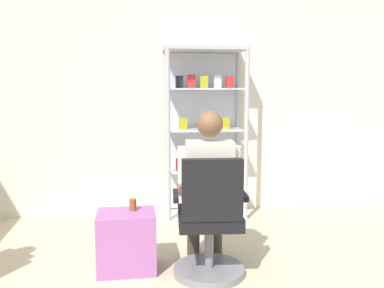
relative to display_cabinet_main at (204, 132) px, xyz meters
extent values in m
cube|color=silver|center=(-0.40, 0.24, 0.38)|extent=(6.00, 0.10, 2.70)
cylinder|color=#B7B7BC|center=(-0.42, -0.26, -0.02)|extent=(0.05, 0.05, 1.90)
cylinder|color=#B7B7BC|center=(0.43, -0.26, -0.02)|extent=(0.05, 0.05, 1.90)
cylinder|color=#B7B7BC|center=(-0.42, 0.14, -0.02)|extent=(0.05, 0.05, 1.90)
cylinder|color=#B7B7BC|center=(0.43, 0.14, -0.02)|extent=(0.05, 0.05, 1.90)
cube|color=#B7B7BC|center=(0.00, -0.06, 0.91)|extent=(0.90, 0.45, 0.04)
cube|color=#B7B7BC|center=(0.00, -0.06, -0.95)|extent=(0.90, 0.45, 0.04)
cube|color=silver|center=(0.00, 0.15, -0.02)|extent=(0.84, 0.02, 1.80)
cube|color=silver|center=(0.00, -0.06, -0.42)|extent=(0.82, 0.39, 0.02)
cube|color=red|center=(-0.29, -0.11, -0.34)|extent=(0.08, 0.05, 0.13)
cube|color=silver|center=(-0.14, -0.03, -0.34)|extent=(0.08, 0.04, 0.13)
cube|color=purple|center=(0.01, -0.06, -0.33)|extent=(0.08, 0.05, 0.15)
cube|color=gold|center=(0.14, -0.09, -0.33)|extent=(0.07, 0.04, 0.16)
cube|color=#268C4C|center=(0.29, -0.06, -0.34)|extent=(0.09, 0.05, 0.13)
cube|color=silver|center=(0.00, -0.06, 0.03)|extent=(0.82, 0.39, 0.02)
cube|color=#999919|center=(-0.24, -0.07, 0.10)|extent=(0.09, 0.05, 0.12)
cube|color=purple|center=(0.00, -0.07, 0.12)|extent=(0.08, 0.05, 0.15)
cube|color=#999919|center=(0.24, -0.09, 0.11)|extent=(0.08, 0.05, 0.13)
cube|color=silver|center=(0.00, -0.06, 0.48)|extent=(0.82, 0.39, 0.02)
cube|color=black|center=(-0.28, -0.05, 0.56)|extent=(0.08, 0.05, 0.13)
cube|color=red|center=(-0.14, -0.04, 0.57)|extent=(0.08, 0.04, 0.15)
cube|color=#999919|center=(-0.01, -0.07, 0.56)|extent=(0.09, 0.05, 0.13)
cube|color=silver|center=(0.15, -0.05, 0.56)|extent=(0.08, 0.05, 0.14)
cube|color=red|center=(0.28, -0.07, 0.56)|extent=(0.09, 0.06, 0.13)
cylinder|color=slate|center=(-0.21, -1.54, -0.94)|extent=(0.56, 0.56, 0.06)
cylinder|color=slate|center=(-0.21, -1.54, -0.73)|extent=(0.07, 0.07, 0.41)
cube|color=black|center=(-0.21, -1.54, -0.51)|extent=(0.52, 0.52, 0.10)
cube|color=black|center=(-0.23, -1.75, -0.23)|extent=(0.45, 0.12, 0.45)
cube|color=black|center=(0.05, -1.56, -0.33)|extent=(0.06, 0.30, 0.04)
cube|color=black|center=(-0.47, -1.52, -0.33)|extent=(0.06, 0.30, 0.04)
cylinder|color=#3F382D|center=(-0.10, -1.35, -0.41)|extent=(0.17, 0.41, 0.14)
cylinder|color=#3F382D|center=(-0.08, -1.15, -0.69)|extent=(0.11, 0.11, 0.56)
cylinder|color=#3F382D|center=(-0.30, -1.33, -0.41)|extent=(0.17, 0.41, 0.14)
cylinder|color=#3F382D|center=(-0.28, -1.13, -0.69)|extent=(0.11, 0.11, 0.56)
cube|color=beige|center=(-0.21, -1.54, -0.16)|extent=(0.38, 0.25, 0.50)
sphere|color=brown|center=(-0.21, -1.54, 0.22)|extent=(0.20, 0.20, 0.20)
cylinder|color=beige|center=(-0.01, -1.56, -0.09)|extent=(0.09, 0.09, 0.28)
cylinder|color=brown|center=(0.00, -1.38, -0.31)|extent=(0.10, 0.31, 0.08)
cylinder|color=beige|center=(-0.41, -1.52, -0.09)|extent=(0.09, 0.09, 0.28)
cylinder|color=brown|center=(-0.40, -1.34, -0.31)|extent=(0.10, 0.31, 0.08)
cube|color=#9E599E|center=(-0.85, -1.36, -0.73)|extent=(0.46, 0.37, 0.48)
cylinder|color=brown|center=(-0.80, -1.31, -0.44)|extent=(0.06, 0.06, 0.10)
camera|label=1|loc=(-0.78, -4.62, 0.49)|focal=38.99mm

